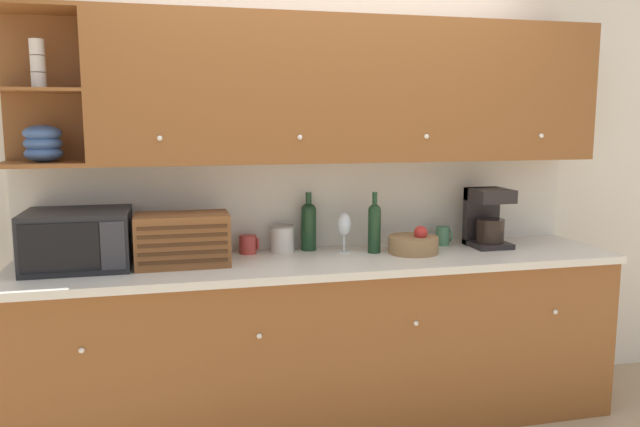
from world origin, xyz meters
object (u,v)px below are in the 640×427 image
object	(u,v)px
bread_box	(183,240)
mug_blue_second	(248,244)
microwave	(78,239)
second_wine_bottle	(309,224)
wine_glass	(344,226)
mug	(443,236)
coffee_maker	(487,217)
storage_canister	(282,239)
wine_bottle	(374,226)
fruit_basket	(414,244)

from	to	relation	value
bread_box	mug_blue_second	world-z (taller)	bread_box
microwave	mug_blue_second	world-z (taller)	microwave
second_wine_bottle	wine_glass	world-z (taller)	second_wine_bottle
second_wine_bottle	mug	xyz separation A→B (m)	(0.80, -0.05, -0.09)
microwave	coffee_maker	world-z (taller)	coffee_maker
microwave	storage_canister	bearing A→B (deg)	7.34
storage_canister	wine_glass	distance (m)	0.35
wine_glass	wine_bottle	world-z (taller)	wine_bottle
mug_blue_second	mug	size ratio (longest dim) A/B	0.97
wine_glass	fruit_basket	distance (m)	0.40
bread_box	wine_bottle	distance (m)	1.04
bread_box	mug	distance (m)	1.50
mug	coffee_maker	size ratio (longest dim) A/B	0.32
storage_canister	bread_box	bearing A→B (deg)	-160.12
wine_glass	coffee_maker	xyz separation A→B (m)	(0.85, -0.03, 0.02)
wine_bottle	coffee_maker	size ratio (longest dim) A/B	1.00
coffee_maker	storage_canister	bearing A→B (deg)	174.38
mug_blue_second	coffee_maker	distance (m)	1.38
mug_blue_second	fruit_basket	bearing A→B (deg)	-12.99
wine_bottle	fruit_basket	size ratio (longest dim) A/B	1.23
second_wine_bottle	fruit_basket	distance (m)	0.59
fruit_basket	mug_blue_second	bearing A→B (deg)	167.01
mug	second_wine_bottle	bearing A→B (deg)	176.43
microwave	wine_bottle	bearing A→B (deg)	-0.11
mug_blue_second	wine_bottle	bearing A→B (deg)	-11.75
wine_glass	wine_bottle	size ratio (longest dim) A/B	0.65
coffee_maker	microwave	bearing A→B (deg)	-179.53
bread_box	storage_canister	distance (m)	0.58
bread_box	wine_bottle	xyz separation A→B (m)	(1.03, 0.06, 0.02)
microwave	bread_box	size ratio (longest dim) A/B	1.08
microwave	wine_glass	distance (m)	1.38
wine_glass	bread_box	bearing A→B (deg)	-173.11
fruit_basket	coffee_maker	bearing A→B (deg)	9.84
wine_bottle	mug	distance (m)	0.48
wine_glass	mug	distance (m)	0.63
mug_blue_second	storage_canister	distance (m)	0.19
microwave	wine_glass	size ratio (longest dim) A/B	2.26
mug_blue_second	wine_glass	world-z (taller)	wine_glass
bread_box	coffee_maker	world-z (taller)	coffee_maker
second_wine_bottle	coffee_maker	size ratio (longest dim) A/B	0.97
coffee_maker	mug	bearing A→B (deg)	160.46
wine_bottle	coffee_maker	world-z (taller)	same
mug_blue_second	wine_glass	bearing A→B (deg)	-10.32
fruit_basket	bread_box	bearing A→B (deg)	179.81
storage_canister	wine_glass	size ratio (longest dim) A/B	0.67
microwave	mug	size ratio (longest dim) A/B	4.58
fruit_basket	coffee_maker	distance (m)	0.51
storage_canister	mug	distance (m)	0.95
wine_bottle	mug	bearing A→B (deg)	12.80
fruit_basket	coffee_maker	size ratio (longest dim) A/B	0.81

